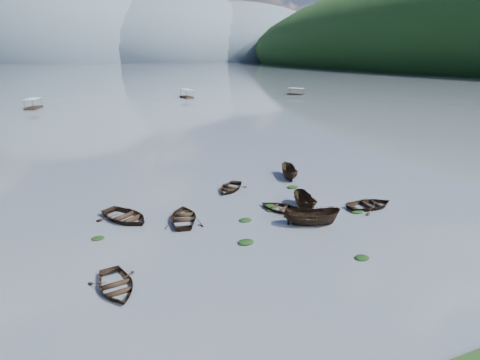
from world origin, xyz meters
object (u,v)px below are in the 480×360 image
object	(u,v)px
rowboat_0	(116,289)
rowboat_3	(280,210)
pontoon_left	(34,108)
pontoon_centre	(187,97)

from	to	relation	value
rowboat_0	rowboat_3	world-z (taller)	rowboat_0
rowboat_3	pontoon_left	xyz separation A→B (m)	(-29.85, 85.82, 0.00)
rowboat_0	pontoon_left	distance (m)	94.32
rowboat_0	pontoon_left	xyz separation A→B (m)	(-14.82, 93.15, 0.00)
pontoon_left	pontoon_centre	bearing A→B (deg)	28.18
rowboat_0	pontoon_left	bearing A→B (deg)	90.60
rowboat_0	rowboat_3	distance (m)	16.72
rowboat_0	rowboat_3	size ratio (longest dim) A/B	1.05
rowboat_3	pontoon_left	bearing A→B (deg)	-106.04
rowboat_3	pontoon_left	world-z (taller)	pontoon_left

